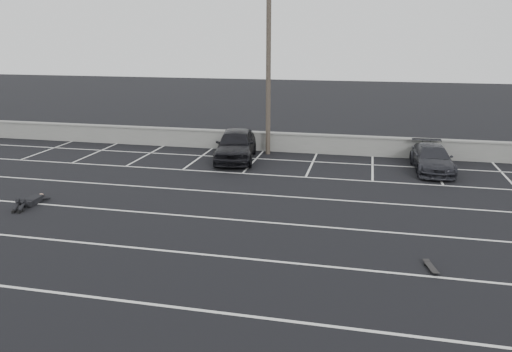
% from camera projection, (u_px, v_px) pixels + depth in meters
% --- Properties ---
extents(ground, '(120.00, 120.00, 0.00)m').
position_uv_depth(ground, '(233.00, 257.00, 14.66)').
color(ground, black).
rests_on(ground, ground).
extents(seawall, '(50.00, 0.45, 1.06)m').
position_uv_depth(seawall, '(299.00, 143.00, 27.65)').
color(seawall, gray).
rests_on(seawall, ground).
extents(stall_lines, '(36.00, 20.05, 0.01)m').
position_uv_depth(stall_lines, '(262.00, 208.00, 18.81)').
color(stall_lines, silver).
rests_on(stall_lines, ground).
extents(car_left, '(2.63, 5.02, 1.63)m').
position_uv_depth(car_left, '(236.00, 145.00, 25.89)').
color(car_left, black).
rests_on(car_left, ground).
extents(car_right, '(1.94, 4.30, 1.22)m').
position_uv_depth(car_right, '(432.00, 159.00, 23.81)').
color(car_right, '#25252B').
rests_on(car_right, ground).
extents(utility_pole, '(1.29, 0.26, 9.64)m').
position_uv_depth(utility_pole, '(268.00, 63.00, 26.05)').
color(utility_pole, '#4C4238').
rests_on(utility_pole, ground).
extents(trash_bin, '(0.69, 0.69, 0.85)m').
position_uv_depth(trash_bin, '(416.00, 154.00, 25.41)').
color(trash_bin, '#28282B').
rests_on(trash_bin, ground).
extents(person, '(1.22, 2.45, 0.47)m').
position_uv_depth(person, '(34.00, 197.00, 19.34)').
color(person, black).
rests_on(person, ground).
extents(skateboard, '(0.35, 0.75, 0.09)m').
position_uv_depth(skateboard, '(431.00, 267.00, 13.89)').
color(skateboard, black).
rests_on(skateboard, ground).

